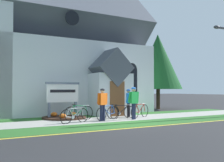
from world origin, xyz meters
TOP-DOWN VIEW (x-y plane):
  - ground at (0.00, 4.00)m, footprint 140.00×140.00m
  - sidewalk_slab at (-0.99, 1.49)m, footprint 32.00×2.41m
  - grass_verge at (-0.99, -0.71)m, footprint 32.00×1.99m
  - church_lawn at (-0.99, 3.50)m, footprint 24.00×1.61m
  - curb_paint_stripe at (-0.99, -1.85)m, footprint 28.00×0.16m
  - church_building at (-1.35, 9.03)m, footprint 13.20×11.94m
  - church_sign at (-1.90, 3.29)m, footprint 2.01×0.25m
  - flower_bed at (-1.91, 3.02)m, footprint 2.41×2.41m
  - bicycle_green at (-1.49, 1.92)m, footprint 1.74×0.34m
  - bicycle_red at (-0.08, 1.28)m, footprint 1.65×0.53m
  - bicycle_white at (0.87, 1.57)m, footprint 1.74×0.14m
  - bicycle_yellow at (2.04, 1.42)m, footprint 1.65×0.66m
  - bicycle_blue at (-2.14, 0.90)m, footprint 1.66×0.57m
  - cyclist_in_yellow_jersey at (1.17, 0.75)m, footprint 0.67×0.32m
  - cyclist_in_orange_jersey at (1.64, 1.97)m, footprint 0.53×0.52m
  - cyclist_in_red_jersey at (-0.59, 0.98)m, footprint 0.64×0.36m
  - roadside_conifer at (7.46, 6.40)m, footprint 3.98×3.98m

SIDE VIEW (x-z plane):
  - ground at x=0.00m, z-range 0.00..0.00m
  - curb_paint_stripe at x=-0.99m, z-range 0.00..0.01m
  - grass_verge at x=-0.99m, z-range 0.00..0.01m
  - church_lawn at x=-0.99m, z-range 0.00..0.01m
  - sidewalk_slab at x=-0.99m, z-range 0.00..0.01m
  - flower_bed at x=-1.91m, z-range -0.10..0.24m
  - bicycle_blue at x=-2.14m, z-range -0.03..0.75m
  - bicycle_white at x=0.87m, z-range -0.03..0.76m
  - bicycle_red at x=-0.08m, z-range -0.04..0.79m
  - bicycle_yellow at x=2.04m, z-range -0.03..0.80m
  - bicycle_green at x=-1.49m, z-range -0.04..0.82m
  - cyclist_in_orange_jersey at x=1.64m, z-range 0.13..1.76m
  - cyclist_in_red_jersey at x=-0.59m, z-range 0.14..1.79m
  - cyclist_in_yellow_jersey at x=1.17m, z-range 0.16..1.89m
  - church_sign at x=-1.90m, z-range 0.35..2.37m
  - roadside_conifer at x=7.46m, z-range 0.82..7.07m
  - church_building at x=-1.35m, z-range -1.77..11.24m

